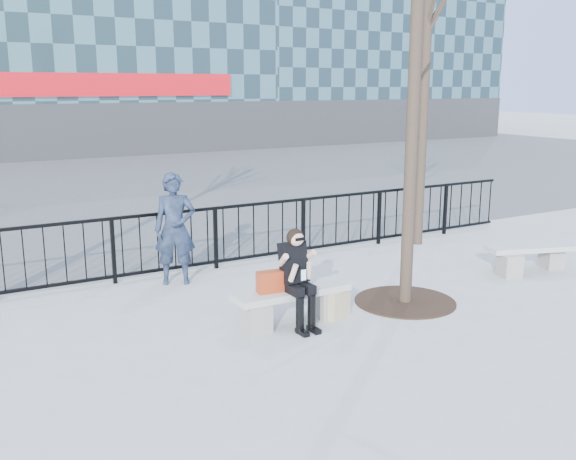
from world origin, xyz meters
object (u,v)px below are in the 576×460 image
seated_woman (298,279)px  bench_main (292,302)px  bench_second (531,256)px  standing_man (175,229)px

seated_woman → bench_main: bearing=90.0°
bench_second → seated_woman: bearing=-159.2°
bench_second → seated_woman: size_ratio=1.19×
bench_second → standing_man: size_ratio=0.88×
bench_main → standing_man: 2.68m
bench_main → bench_second: bench_main is taller
seated_woman → bench_second: bearing=2.6°
seated_woman → standing_man: 2.78m
bench_second → standing_man: standing_man is taller
bench_second → standing_man: (-5.55, 2.46, 0.62)m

